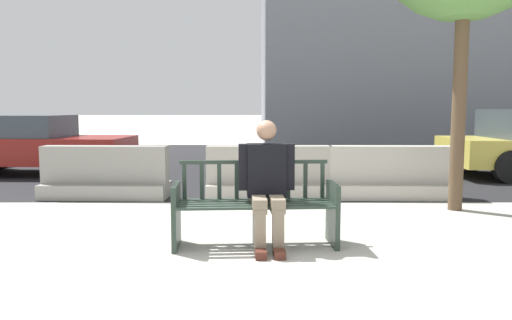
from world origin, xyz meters
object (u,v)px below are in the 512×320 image
seated_person (268,181)px  jersey_barrier_right (392,177)px  car_sedan_mid (33,145)px  jersey_barrier_centre (270,177)px  jersey_barrier_left (106,177)px  street_bench (256,208)px

seated_person → jersey_barrier_right: (2.06, 2.84, -0.35)m
car_sedan_mid → seated_person: bearing=-48.9°
jersey_barrier_centre → jersey_barrier_right: bearing=-0.2°
seated_person → jersey_barrier_left: bearing=131.7°
seated_person → jersey_barrier_centre: size_ratio=0.65×
seated_person → jersey_barrier_left: (-2.53, 2.84, -0.35)m
seated_person → jersey_barrier_right: size_ratio=0.65×
seated_person → car_sedan_mid: (-4.99, 5.72, -0.05)m
jersey_barrier_left → jersey_barrier_centre: bearing=0.1°
jersey_barrier_centre → jersey_barrier_left: same height
street_bench → car_sedan_mid: car_sedan_mid is taller
street_bench → car_sedan_mid: size_ratio=0.41×
jersey_barrier_left → jersey_barrier_right: bearing=-0.0°
jersey_barrier_left → car_sedan_mid: 3.79m
jersey_barrier_right → car_sedan_mid: size_ratio=0.48×
street_bench → jersey_barrier_centre: bearing=85.5°
seated_person → jersey_barrier_left: seated_person is taller
jersey_barrier_right → seated_person: bearing=-126.0°
street_bench → jersey_barrier_centre: (0.22, 2.80, -0.06)m
seated_person → street_bench: bearing=157.9°
jersey_barrier_right → car_sedan_mid: car_sedan_mid is taller
jersey_barrier_centre → street_bench: bearing=-94.5°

